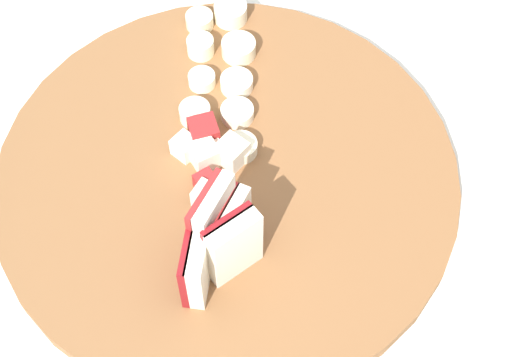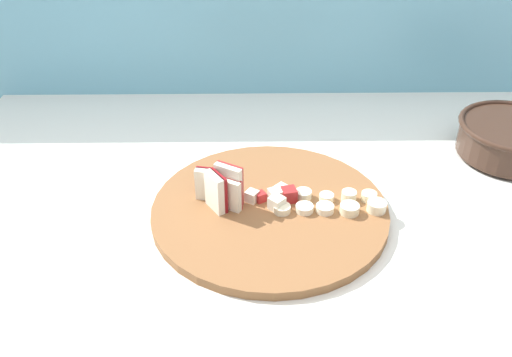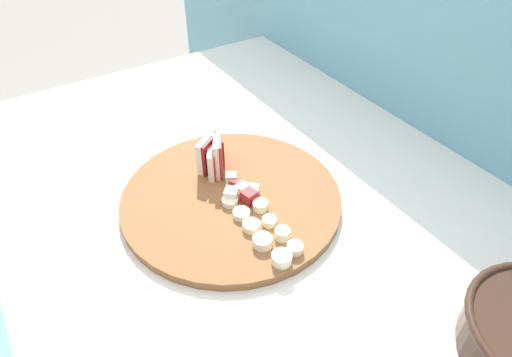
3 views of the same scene
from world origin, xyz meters
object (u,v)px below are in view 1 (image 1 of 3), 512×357
at_px(cutting_board, 227,176).
at_px(apple_dice_pile, 211,155).
at_px(apple_wedge_fan, 218,239).
at_px(banana_slice_rows, 219,75).

xyz_separation_m(cutting_board, apple_dice_pile, (0.01, 0.01, 0.02)).
bearing_deg(apple_wedge_fan, apple_dice_pile, 1.91).
bearing_deg(cutting_board, banana_slice_rows, 1.39).
height_order(apple_dice_pile, banana_slice_rows, apple_dice_pile).
bearing_deg(cutting_board, apple_wedge_fan, 173.30).
height_order(cutting_board, banana_slice_rows, banana_slice_rows).
height_order(cutting_board, apple_wedge_fan, apple_wedge_fan).
relative_size(cutting_board, apple_wedge_fan, 4.83).
bearing_deg(cutting_board, apple_dice_pile, 52.03).
bearing_deg(banana_slice_rows, cutting_board, -178.61).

